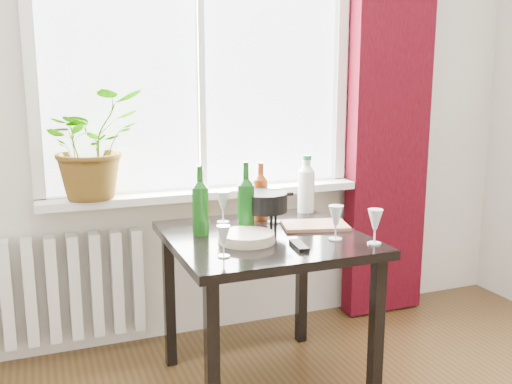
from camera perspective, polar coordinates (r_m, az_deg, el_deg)
name	(u,v)px	position (r m, az deg, el deg)	size (l,w,h in m)	color
window	(199,45)	(3.08, -5.70, 14.44)	(1.72, 0.08, 1.62)	white
windowsill	(206,193)	(3.06, -5.06, -0.10)	(1.72, 0.20, 0.04)	silver
curtain	(390,101)	(3.46, 13.24, 8.82)	(0.50, 0.12, 2.56)	#34040D
radiator	(64,288)	(3.10, -18.67, -9.09)	(0.80, 0.10, 0.55)	silver
table	(265,254)	(2.59, 0.90, -6.25)	(0.85, 0.85, 0.74)	black
potted_plant	(91,144)	(2.90, -16.14, 4.63)	(0.48, 0.42, 0.54)	#2B681B
wine_bottle_left	(200,200)	(2.54, -5.59, -0.80)	(0.07, 0.07, 0.32)	#0E440D
wine_bottle_right	(246,197)	(2.56, -1.01, -0.51)	(0.08, 0.08, 0.33)	#0C3F0D
bottle_amber	(261,191)	(2.80, 0.46, 0.14)	(0.07, 0.07, 0.29)	maroon
cleaning_bottle	(306,183)	(2.98, 5.05, 0.88)	(0.09, 0.09, 0.31)	silver
wineglass_front_right	(336,222)	(2.49, 7.98, -3.03)	(0.07, 0.07, 0.15)	silver
wineglass_far_right	(375,226)	(2.46, 11.81, -3.38)	(0.07, 0.07, 0.15)	silver
wineglass_back_center	(275,204)	(2.76, 1.87, -1.22)	(0.08, 0.08, 0.18)	white
wineglass_back_left	(223,207)	(2.76, -3.32, -1.48)	(0.07, 0.07, 0.16)	silver
wineglass_front_left	(224,241)	(2.24, -3.26, -4.93)	(0.05, 0.05, 0.13)	silver
plate_stack	(247,237)	(2.45, -0.94, -4.55)	(0.25, 0.25, 0.04)	beige
fondue_pot	(264,210)	(2.65, 0.76, -1.86)	(0.25, 0.22, 0.17)	black
tv_remote	(299,245)	(2.38, 4.31, -5.36)	(0.04, 0.15, 0.02)	black
cutting_board	(315,225)	(2.71, 5.90, -3.33)	(0.30, 0.19, 0.02)	#905C41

